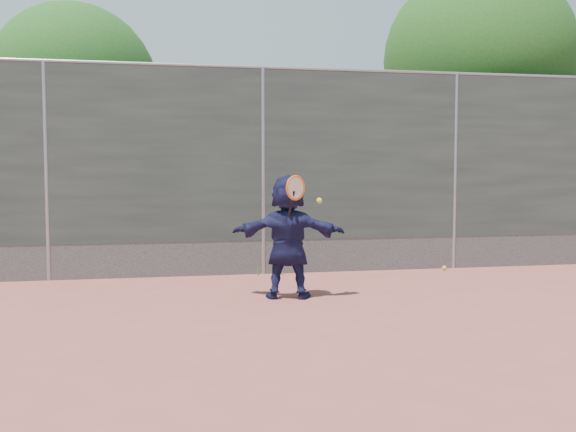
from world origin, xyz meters
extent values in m
plane|color=#9E4C42|center=(0.00, 0.00, 0.00)|extent=(80.00, 80.00, 0.00)
imported|color=#16183E|center=(0.02, 1.68, 0.73)|extent=(1.42, 0.72, 1.47)
sphere|color=gold|center=(2.77, 3.32, 0.03)|extent=(0.07, 0.07, 0.07)
cube|color=#38423D|center=(0.00, 3.50, 1.75)|extent=(20.00, 0.04, 2.50)
cube|color=slate|center=(0.00, 3.50, 0.25)|extent=(20.00, 0.03, 0.50)
cylinder|color=gray|center=(0.00, 3.50, 3.00)|extent=(20.00, 0.05, 0.05)
cylinder|color=gray|center=(-3.00, 3.50, 1.50)|extent=(0.06, 0.06, 3.00)
cylinder|color=gray|center=(0.00, 3.50, 1.50)|extent=(0.06, 0.06, 3.00)
cylinder|color=gray|center=(3.00, 3.50, 1.50)|extent=(0.06, 0.06, 3.00)
torus|color=#DF5A15|center=(0.07, 1.48, 1.32)|extent=(0.26, 0.17, 0.29)
cylinder|color=beige|center=(0.07, 1.48, 1.32)|extent=(0.22, 0.14, 0.25)
cylinder|color=black|center=(0.02, 1.50, 1.12)|extent=(0.09, 0.13, 0.33)
sphere|color=gold|center=(0.37, 1.58, 1.16)|extent=(0.07, 0.07, 0.07)
cylinder|color=#382314|center=(4.50, 5.70, 1.30)|extent=(0.28, 0.28, 2.60)
sphere|color=#23561C|center=(4.50, 5.70, 3.59)|extent=(3.60, 3.60, 3.60)
sphere|color=#23561C|center=(5.22, 5.90, 3.23)|extent=(2.52, 2.52, 2.52)
cylinder|color=#382314|center=(-3.00, 6.50, 1.10)|extent=(0.28, 0.28, 2.20)
sphere|color=#23561C|center=(-3.00, 6.50, 3.03)|extent=(3.00, 3.00, 3.00)
sphere|color=#23561C|center=(-2.40, 6.70, 2.73)|extent=(2.10, 2.10, 2.10)
cone|color=#387226|center=(0.25, 3.38, 0.13)|extent=(0.03, 0.03, 0.26)
cone|color=#387226|center=(0.55, 3.40, 0.15)|extent=(0.03, 0.03, 0.30)
cone|color=#387226|center=(-0.10, 3.36, 0.11)|extent=(0.03, 0.03, 0.22)
camera|label=1|loc=(-1.43, -5.75, 1.51)|focal=40.00mm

